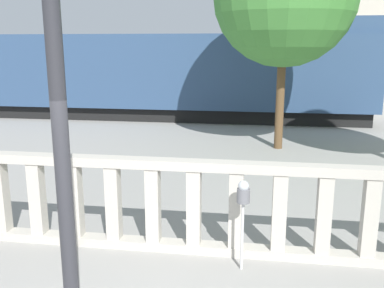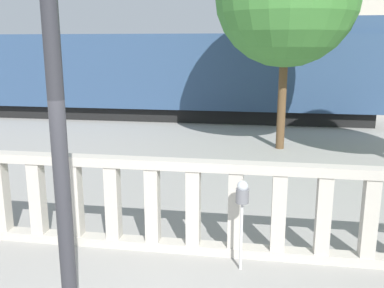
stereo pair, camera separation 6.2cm
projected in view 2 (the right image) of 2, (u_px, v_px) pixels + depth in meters
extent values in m
cube|color=#BCB5A8|center=(173.00, 246.00, 6.47)|extent=(16.05, 0.24, 0.14)
cube|color=#BCB5A8|center=(172.00, 164.00, 6.18)|extent=(16.05, 0.24, 0.14)
cube|color=#BCB5A8|center=(1.00, 196.00, 6.76)|extent=(0.20, 0.20, 1.14)
cube|color=#BCB5A8|center=(37.00, 198.00, 6.66)|extent=(0.20, 0.20, 1.14)
cube|color=#BCB5A8|center=(75.00, 200.00, 6.56)|extent=(0.20, 0.20, 1.14)
cube|color=#BCB5A8|center=(113.00, 202.00, 6.47)|extent=(0.20, 0.20, 1.14)
cube|color=#BCB5A8|center=(153.00, 205.00, 6.37)|extent=(0.20, 0.20, 1.14)
cube|color=#BCB5A8|center=(193.00, 207.00, 6.28)|extent=(0.20, 0.20, 1.14)
cube|color=#BCB5A8|center=(235.00, 210.00, 6.18)|extent=(0.20, 0.20, 1.14)
cube|color=#BCB5A8|center=(279.00, 212.00, 6.09)|extent=(0.20, 0.20, 1.14)
cube|color=#BCB5A8|center=(323.00, 215.00, 5.99)|extent=(0.20, 0.20, 1.14)
cube|color=#BCB5A8|center=(369.00, 218.00, 5.89)|extent=(0.20, 0.20, 1.14)
cylinder|color=#2D2D33|center=(52.00, 51.00, 4.14)|extent=(0.17, 0.17, 5.56)
cylinder|color=silver|center=(241.00, 236.00, 5.82)|extent=(0.04, 0.04, 0.98)
cylinder|color=slate|center=(242.00, 196.00, 5.69)|extent=(0.18, 0.18, 0.19)
sphere|color=#B2B7BC|center=(243.00, 186.00, 5.66)|extent=(0.15, 0.15, 0.15)
cube|color=black|center=(103.00, 110.00, 18.54)|extent=(21.98, 2.09, 0.55)
cube|color=navy|center=(101.00, 70.00, 18.15)|extent=(22.43, 2.62, 2.90)
cube|color=navy|center=(342.00, 26.00, 16.25)|extent=(3.00, 2.35, 0.60)
cylinder|color=brown|center=(282.00, 100.00, 12.53)|extent=(0.25, 0.25, 2.90)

